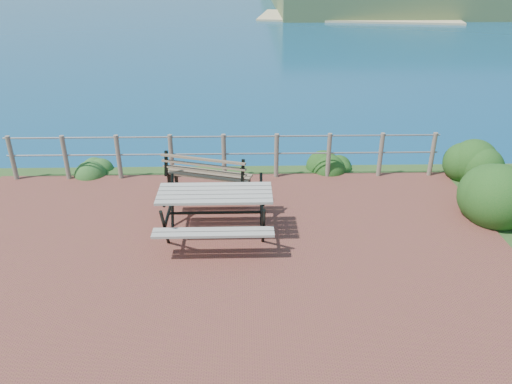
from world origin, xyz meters
TOP-DOWN VIEW (x-y plane):
  - ground at (0.00, 0.00)m, footprint 10.00×7.00m
  - safety_railing at (0.00, 3.35)m, footprint 9.40×0.10m
  - picnic_table at (-0.06, 0.89)m, footprint 1.97×1.70m
  - park_bench at (-0.28, 2.43)m, footprint 1.79×0.94m
  - shrub_right_front at (5.47, 1.74)m, footprint 1.37×1.37m
  - shrub_right_edge at (5.30, 3.10)m, footprint 1.22×1.22m
  - shrub_lip_west at (-3.18, 3.83)m, footprint 0.88×0.88m
  - shrub_lip_east at (2.53, 3.77)m, footprint 0.80×0.80m

SIDE VIEW (x-z plane):
  - ground at x=0.00m, z-range -0.06..0.06m
  - shrub_right_front at x=5.47m, z-range -0.97..0.97m
  - shrub_right_edge at x=5.30m, z-range -0.87..0.87m
  - shrub_lip_west at x=-3.18m, z-range -0.33..0.33m
  - shrub_lip_east at x=2.53m, z-range -0.28..0.28m
  - picnic_table at x=-0.06m, z-range 0.11..0.94m
  - safety_railing at x=0.00m, z-range 0.07..1.07m
  - park_bench at x=-0.28m, z-range 0.16..1.14m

